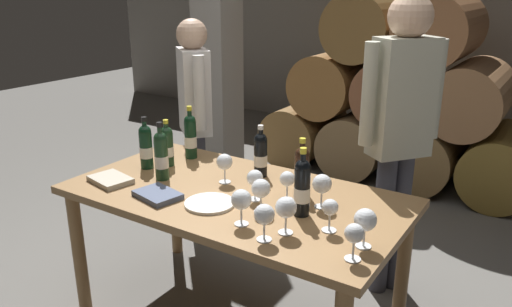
# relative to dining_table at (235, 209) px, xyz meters

# --- Properties ---
(cellar_back_wall) EXTENTS (10.00, 0.24, 2.80)m
(cellar_back_wall) POSITION_rel_dining_table_xyz_m (0.00, 4.20, 0.73)
(cellar_back_wall) COLOR gray
(cellar_back_wall) RESTS_ON ground_plane
(barrel_stack) EXTENTS (2.49, 0.90, 1.69)m
(barrel_stack) POSITION_rel_dining_table_xyz_m (-0.00, 2.60, 0.06)
(barrel_stack) COLOR brown
(barrel_stack) RESTS_ON ground_plane
(stone_pillar) EXTENTS (0.32, 0.32, 2.60)m
(stone_pillar) POSITION_rel_dining_table_xyz_m (-1.30, 1.60, 0.63)
(stone_pillar) COLOR gray
(stone_pillar) RESTS_ON ground_plane
(dining_table) EXTENTS (1.70, 0.90, 0.76)m
(dining_table) POSITION_rel_dining_table_xyz_m (0.00, 0.00, 0.00)
(dining_table) COLOR olive
(dining_table) RESTS_ON ground_plane
(wine_bottle_0) EXTENTS (0.07, 0.07, 0.29)m
(wine_bottle_0) POSITION_rel_dining_table_xyz_m (0.29, 0.16, 0.22)
(wine_bottle_0) COLOR black
(wine_bottle_0) RESTS_ON dining_table
(wine_bottle_1) EXTENTS (0.07, 0.07, 0.32)m
(wine_bottle_1) POSITION_rel_dining_table_xyz_m (0.40, -0.04, 0.23)
(wine_bottle_1) COLOR black
(wine_bottle_1) RESTS_ON dining_table
(wine_bottle_2) EXTENTS (0.07, 0.07, 0.32)m
(wine_bottle_2) POSITION_rel_dining_table_xyz_m (-0.43, -0.06, 0.23)
(wine_bottle_2) COLOR #19381E
(wine_bottle_2) RESTS_ON dining_table
(wine_bottle_3) EXTENTS (0.07, 0.07, 0.29)m
(wine_bottle_3) POSITION_rel_dining_table_xyz_m (-0.01, 0.27, 0.22)
(wine_bottle_3) COLOR black
(wine_bottle_3) RESTS_ON dining_table
(wine_bottle_4) EXTENTS (0.07, 0.07, 0.27)m
(wine_bottle_4) POSITION_rel_dining_table_xyz_m (-0.55, 0.12, 0.21)
(wine_bottle_4) COLOR #19381E
(wine_bottle_4) RESTS_ON dining_table
(wine_bottle_5) EXTENTS (0.07, 0.07, 0.32)m
(wine_bottle_5) POSITION_rel_dining_table_xyz_m (-0.53, 0.29, 0.23)
(wine_bottle_5) COLOR black
(wine_bottle_5) RESTS_ON dining_table
(wine_bottle_6) EXTENTS (0.07, 0.07, 0.30)m
(wine_bottle_6) POSITION_rel_dining_table_xyz_m (-0.62, 0.02, 0.22)
(wine_bottle_6) COLOR black
(wine_bottle_6) RESTS_ON dining_table
(wine_glass_0) EXTENTS (0.09, 0.09, 0.16)m
(wine_glass_0) POSITION_rel_dining_table_xyz_m (0.44, 0.08, 0.21)
(wine_glass_0) COLOR white
(wine_glass_0) RESTS_ON dining_table
(wine_glass_1) EXTENTS (0.08, 0.08, 0.15)m
(wine_glass_1) POSITION_rel_dining_table_xyz_m (0.13, -0.02, 0.20)
(wine_glass_1) COLOR white
(wine_glass_1) RESTS_ON dining_table
(wine_glass_2) EXTENTS (0.07, 0.07, 0.15)m
(wine_glass_2) POSITION_rel_dining_table_xyz_m (0.27, 0.06, 0.20)
(wine_glass_2) COLOR white
(wine_glass_2) RESTS_ON dining_table
(wine_glass_3) EXTENTS (0.09, 0.09, 0.16)m
(wine_glass_3) POSITION_rel_dining_table_xyz_m (0.23, -0.27, 0.21)
(wine_glass_3) COLOR white
(wine_glass_3) RESTS_ON dining_table
(wine_glass_4) EXTENTS (0.09, 0.09, 0.16)m
(wine_glass_4) POSITION_rel_dining_table_xyz_m (0.75, -0.17, 0.21)
(wine_glass_4) COLOR white
(wine_glass_4) RESTS_ON dining_table
(wine_glass_5) EXTENTS (0.07, 0.07, 0.15)m
(wine_glass_5) POSITION_rel_dining_table_xyz_m (0.57, -0.12, 0.19)
(wine_glass_5) COLOR white
(wine_glass_5) RESTS_ON dining_table
(wine_glass_6) EXTENTS (0.09, 0.09, 0.16)m
(wine_glass_6) POSITION_rel_dining_table_xyz_m (0.39, -0.34, 0.20)
(wine_glass_6) COLOR white
(wine_glass_6) RESTS_ON dining_table
(wine_glass_7) EXTENTS (0.09, 0.09, 0.16)m
(wine_glass_7) POSITION_rel_dining_table_xyz_m (0.43, -0.24, 0.21)
(wine_glass_7) COLOR white
(wine_glass_7) RESTS_ON dining_table
(wine_glass_8) EXTENTS (0.08, 0.08, 0.16)m
(wine_glass_8) POSITION_rel_dining_table_xyz_m (-0.12, 0.08, 0.20)
(wine_glass_8) COLOR white
(wine_glass_8) RESTS_ON dining_table
(wine_glass_9) EXTENTS (0.09, 0.09, 0.16)m
(wine_glass_9) POSITION_rel_dining_table_xyz_m (0.23, -0.12, 0.20)
(wine_glass_9) COLOR white
(wine_glass_9) RESTS_ON dining_table
(wine_glass_10) EXTENTS (0.08, 0.08, 0.15)m
(wine_glass_10) POSITION_rel_dining_table_xyz_m (0.75, -0.28, 0.20)
(wine_glass_10) COLOR white
(wine_glass_10) RESTS_ON dining_table
(tasting_notebook) EXTENTS (0.25, 0.20, 0.03)m
(tasting_notebook) POSITION_rel_dining_table_xyz_m (-0.63, -0.24, 0.11)
(tasting_notebook) COLOR #B2A893
(tasting_notebook) RESTS_ON dining_table
(leather_ledger) EXTENTS (0.25, 0.20, 0.03)m
(leather_ledger) POSITION_rel_dining_table_xyz_m (-0.28, -0.26, 0.11)
(leather_ledger) COLOR #4C5670
(leather_ledger) RESTS_ON dining_table
(serving_plate) EXTENTS (0.24, 0.24, 0.01)m
(serving_plate) POSITION_rel_dining_table_xyz_m (-0.01, -0.18, 0.10)
(serving_plate) COLOR white
(serving_plate) RESTS_ON dining_table
(sommelier_presenting) EXTENTS (0.34, 0.41, 1.72)m
(sommelier_presenting) POSITION_rel_dining_table_xyz_m (0.58, 0.75, 0.37)
(sommelier_presenting) COLOR #383842
(sommelier_presenting) RESTS_ON ground_plane
(taster_seated_left) EXTENTS (0.40, 0.35, 1.54)m
(taster_seated_left) POSITION_rel_dining_table_xyz_m (-0.84, 0.72, 0.25)
(taster_seated_left) COLOR #383842
(taster_seated_left) RESTS_ON ground_plane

